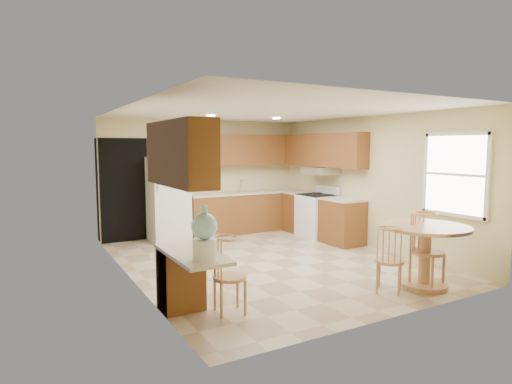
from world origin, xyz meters
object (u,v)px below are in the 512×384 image
chair_table_b (434,244)px  chair_desk (233,269)px  dining_table (425,247)px  chair_table_a (394,254)px  refrigerator (168,199)px  stove (317,215)px  water_crock (205,235)px

chair_table_b → chair_desk: bearing=-21.9°
dining_table → chair_table_a: bearing=176.7°
dining_table → refrigerator: bearing=114.8°
stove → chair_table_b: 3.55m
refrigerator → water_crock: (-1.05, -4.47, 0.17)m
refrigerator → chair_desk: refrigerator is taller
stove → chair_table_b: bearing=-101.4°
water_crock → chair_table_a: bearing=-2.2°
refrigerator → chair_table_a: 4.84m
stove → refrigerator: bearing=157.0°
chair_table_b → water_crock: size_ratio=1.80×
stove → water_crock: 5.13m
refrigerator → chair_table_b: (2.17, -4.70, -0.24)m
chair_desk → water_crock: bearing=-49.9°
refrigerator → chair_table_a: (1.57, -4.57, -0.33)m
refrigerator → chair_table_b: refrigerator is taller
dining_table → water_crock: bearing=177.6°
dining_table → water_crock: size_ratio=2.06×
stove → chair_desk: 4.58m
stove → water_crock: bearing=-140.4°
refrigerator → water_crock: bearing=-103.2°
dining_table → stove: bearing=77.4°
chair_table_a → water_crock: (-2.62, 0.10, 0.50)m
stove → dining_table: (-0.75, -3.38, 0.09)m
chair_table_b → water_crock: (-3.22, 0.23, 0.41)m
chair_table_a → chair_desk: 2.20m
chair_desk → water_crock: (-0.45, -0.27, 0.48)m
chair_table_b → chair_table_a: bearing=-23.8°
chair_table_a → chair_table_b: size_ratio=0.85×
dining_table → chair_table_b: chair_table_b is taller
chair_table_b → water_crock: water_crock is taller
stove → chair_table_a: (-1.30, -3.35, 0.06)m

